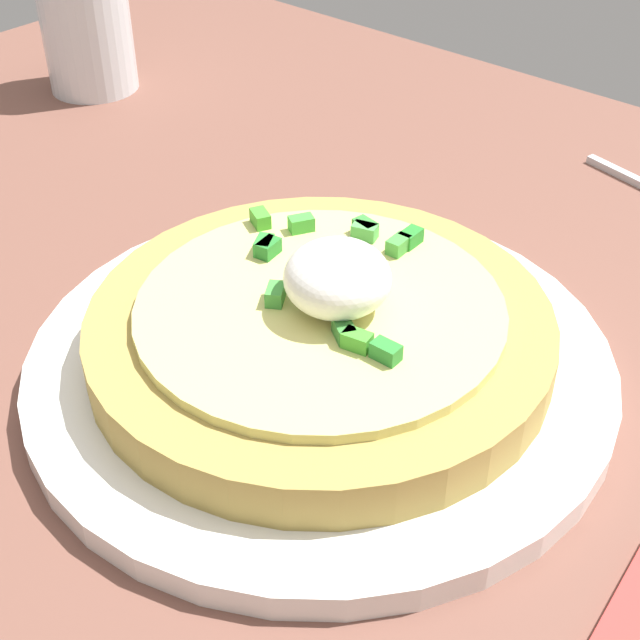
{
  "coord_description": "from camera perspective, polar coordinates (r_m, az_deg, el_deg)",
  "views": [
    {
      "loc": [
        20.41,
        -28.51,
        32.74
      ],
      "look_at": [
        -2.45,
        -2.26,
        6.39
      ],
      "focal_mm": 51.47,
      "sensor_mm": 36.0,
      "label": 1
    }
  ],
  "objects": [
    {
      "name": "plate",
      "position": [
        0.45,
        0.0,
        -2.71
      ],
      "size": [
        28.71,
        28.71,
        1.38
      ],
      "primitive_type": "cylinder",
      "color": "white",
      "rests_on": "dining_table"
    },
    {
      "name": "dining_table",
      "position": [
        0.47,
        4.08,
        -4.69
      ],
      "size": [
        112.73,
        76.15,
        3.02
      ],
      "primitive_type": "cube",
      "color": "brown",
      "rests_on": "ground"
    },
    {
      "name": "cup_near",
      "position": [
        0.77,
        -14.33,
        17.31
      ],
      "size": [
        6.95,
        6.95,
        10.57
      ],
      "color": "silver",
      "rests_on": "dining_table"
    },
    {
      "name": "pizza",
      "position": [
        0.44,
        0.07,
        -0.45
      ],
      "size": [
        22.4,
        22.4,
        6.24
      ],
      "color": "#AA9146",
      "rests_on": "plate"
    }
  ]
}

